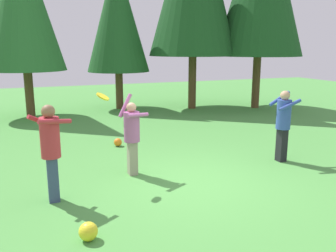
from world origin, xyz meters
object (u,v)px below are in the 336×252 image
object	(u,v)px
frisbee	(103,97)
person_catcher	(51,145)
person_bystander	(283,120)
ball_orange	(118,142)
ball_yellow	(88,231)
tree_center	(117,15)
person_thrower	(132,132)

from	to	relation	value
frisbee	person_catcher	bearing A→B (deg)	-153.42
person_bystander	ball_orange	world-z (taller)	person_bystander
ball_yellow	tree_center	world-z (taller)	tree_center
person_bystander	frisbee	bearing A→B (deg)	0.00
ball_orange	person_thrower	bearing A→B (deg)	-95.75
person_catcher	ball_orange	xyz separation A→B (m)	(1.95, 3.18, -0.94)
person_catcher	frisbee	distance (m)	1.39
person_catcher	ball_yellow	bearing A→B (deg)	-104.13
person_bystander	ball_orange	xyz separation A→B (m)	(-3.40, 2.76, -0.92)
person_bystander	tree_center	xyz separation A→B (m)	(-1.81, 8.93, 3.02)
frisbee	person_thrower	bearing A→B (deg)	25.01
person_bystander	frisbee	distance (m)	4.36
ball_orange	person_bystander	bearing A→B (deg)	-39.06
frisbee	tree_center	world-z (taller)	tree_center
ball_yellow	tree_center	xyz separation A→B (m)	(3.18, 10.95, 3.91)
frisbee	person_bystander	bearing A→B (deg)	-1.50
ball_orange	ball_yellow	xyz separation A→B (m)	(-1.59, -4.78, 0.03)
person_bystander	ball_yellow	bearing A→B (deg)	23.57
person_thrower	ball_orange	distance (m)	2.50
person_catcher	person_bystander	bearing A→B (deg)	-22.12
ball_orange	ball_yellow	world-z (taller)	ball_yellow
tree_center	frisbee	bearing A→B (deg)	-105.69
person_thrower	person_bystander	size ratio (longest dim) A/B	1.02
person_thrower	person_bystander	distance (m)	3.66
frisbee	ball_orange	bearing A→B (deg)	71.39
person_bystander	ball_yellow	world-z (taller)	person_bystander
frisbee	ball_yellow	xyz separation A→B (m)	(-0.70, -2.14, -1.65)
person_thrower	tree_center	size ratio (longest dim) A/B	0.27
ball_orange	tree_center	distance (m)	7.49
person_bystander	frisbee	size ratio (longest dim) A/B	4.81
person_catcher	tree_center	bearing A→B (deg)	42.71
ball_yellow	frisbee	bearing A→B (deg)	71.79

